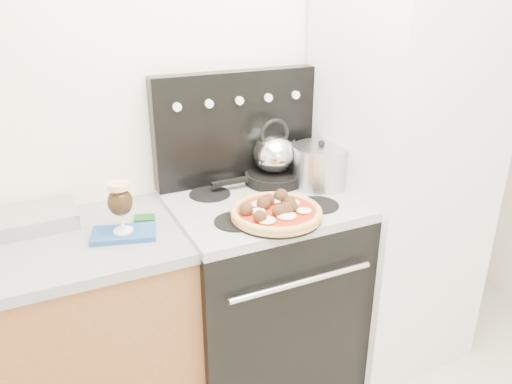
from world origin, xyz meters
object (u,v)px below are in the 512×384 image
oven_mitt (124,234)px  beer_glass (121,207)px  stove_body (262,295)px  pizza_pan (276,218)px  skillet (274,177)px  fridge (397,171)px  pizza (276,210)px  tea_kettle (274,151)px  stock_pot (320,167)px

oven_mitt → beer_glass: 0.11m
stove_body → oven_mitt: 0.76m
oven_mitt → pizza_pan: size_ratio=0.67×
oven_mitt → skillet: size_ratio=0.87×
fridge → skillet: bearing=161.7°
beer_glass → pizza_pan: bearing=-14.8°
oven_mitt → pizza: 0.58m
fridge → oven_mitt: 1.29m
beer_glass → pizza: bearing=-14.8°
fridge → pizza: 0.75m
stove_body → beer_glass: beer_glass is taller
beer_glass → oven_mitt: bearing=0.0°
beer_glass → tea_kettle: size_ratio=0.94×
pizza_pan → skillet: (0.17, 0.35, 0.02)m
skillet → tea_kettle: size_ratio=1.27×
beer_glass → stock_pot: beer_glass is taller
skillet → stove_body: bearing=-130.9°
skillet → pizza: bearing=-115.9°
stove_body → tea_kettle: bearing=49.1°
pizza_pan → stock_pot: bearing=33.7°
oven_mitt → stock_pot: bearing=5.0°
stock_pot → pizza: bearing=-146.3°
beer_glass → skillet: (0.73, 0.20, -0.07)m
oven_mitt → pizza_pan: (0.56, -0.15, 0.02)m
pizza_pan → stock_pot: size_ratio=1.43×
stove_body → pizza_pan: (-0.03, -0.19, 0.49)m
pizza_pan → stock_pot: stock_pot is taller
stove_body → pizza: size_ratio=2.48×
fridge → skillet: fridge is taller
stove_body → skillet: (0.14, 0.16, 0.50)m
tea_kettle → stock_pot: 0.22m
stock_pot → tea_kettle: bearing=143.9°
stock_pot → fridge: bearing=-9.0°
pizza_pan → tea_kettle: size_ratio=1.66×
pizza_pan → skillet: skillet is taller
pizza_pan → skillet: size_ratio=1.30×
pizza → skillet: bearing=64.1°
stove_body → oven_mitt: size_ratio=3.76×
tea_kettle → fridge: bearing=-8.3°
fridge → stock_pot: size_ratio=7.78×
oven_mitt → stock_pot: 0.91m
oven_mitt → skillet: 0.76m
beer_glass → stock_pot: (0.90, 0.08, -0.01)m
beer_glass → skillet: 0.76m
pizza → stock_pot: 0.41m
stove_body → tea_kettle: size_ratio=4.18×
fridge → stove_body: bearing=178.0°
stove_body → fridge: fridge is taller
tea_kettle → oven_mitt: bearing=-154.6°
stock_pot → oven_mitt: bearing=-175.0°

